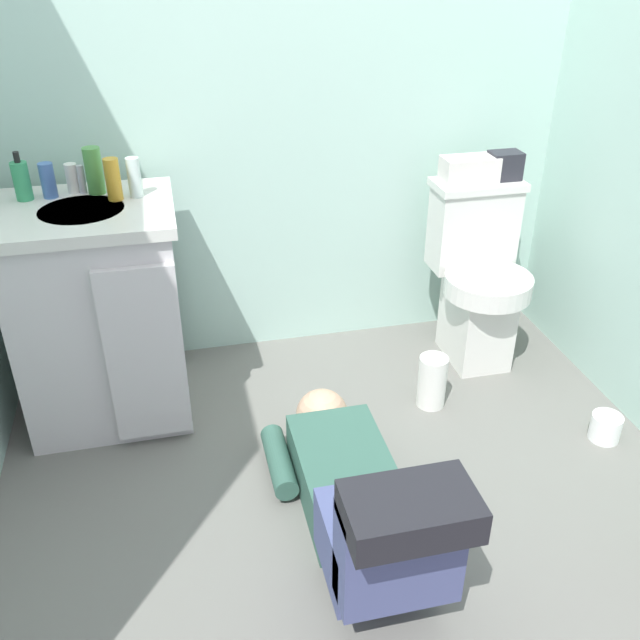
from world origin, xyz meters
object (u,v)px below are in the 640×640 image
Objects in this scene: person_plumber at (360,497)px; toiletry_bag at (505,166)px; toilet_paper_roll at (605,427)px; bottle_white at (72,178)px; bottle_amber at (113,179)px; vanity_cabinet at (101,313)px; bottle_green at (94,171)px; bottle_clear at (134,177)px; tissue_box at (469,169)px; toilet at (477,277)px; paper_towel_roll at (432,381)px; bottle_blue at (48,180)px; faucet at (82,180)px; soap_dispenser at (22,180)px.

toiletry_bag is (0.87, 1.01, 0.63)m from person_plumber.
person_plumber reaches higher than toilet_paper_roll.
bottle_white is at bearing 179.52° from toiletry_bag.
vanity_cabinet is at bearing -152.24° from bottle_amber.
bottle_green is 1.17× the size of bottle_clear.
tissue_box is at bearing 110.92° from toilet_paper_roll.
bottle_clear is (-1.42, -0.08, 0.08)m from toiletry_bag.
toilet is at bearing -0.49° from bottle_clear.
person_plumber is at bearing -55.88° from bottle_amber.
bottle_clear reaches higher than toilet.
bottle_amber is 0.67× the size of paper_towel_roll.
bottle_blue is 1.57m from paper_towel_roll.
vanity_cabinet is 0.47m from faucet.
toilet_paper_roll is (1.01, 0.26, -0.13)m from person_plumber.
tissue_box is at bearing 180.00° from toiletry_bag.
bottle_green is at bearing 124.42° from person_plumber.
toilet_paper_roll is at bearing -22.01° from bottle_amber.
vanity_cabinet is 0.50m from bottle_green.
bottle_white is 0.23m from bottle_clear.
soap_dispenser is at bearing 164.44° from paper_towel_roll.
soap_dispenser reaches higher than bottle_white.
person_plumber reaches higher than paper_towel_roll.
paper_towel_roll is (-0.30, -0.32, -0.26)m from toilet.
bottle_amber reaches higher than bottle_blue.
soap_dispenser is at bearing -179.25° from toiletry_bag.
bottle_blue is 0.84× the size of bottle_amber.
vanity_cabinet is 5.76× the size of bottle_amber.
bottle_amber is 0.07m from bottle_clear.
toilet is 0.44m from tissue_box.
bottle_blue is 0.23m from bottle_amber.
bottle_blue is at bearing 161.28° from bottle_amber.
toiletry_bag is 1.50m from bottle_amber.
bottle_clear is at bearing 179.51° from toilet.
bottle_green is (-1.56, -0.01, 0.10)m from toiletry_bag.
toilet_paper_roll is at bearing -23.26° from faucet.
bottle_amber is at bearing -179.90° from toilet.
bottle_green is 0.11m from bottle_amber.
bottle_clear is (0.21, -0.09, 0.02)m from bottle_white.
bottle_clear is at bearing -11.83° from bottle_blue.
bottle_clear is 1.32m from paper_towel_roll.
bottle_amber is (0.22, -0.07, 0.01)m from bottle_blue.
paper_towel_roll is at bearing -18.01° from bottle_clear.
person_plumber is at bearing -127.51° from paper_towel_roll.
toilet_paper_roll is at bearing -79.64° from toiletry_bag.
vanity_cabinet is at bearing -33.10° from soap_dispenser.
soap_dispenser is 0.31m from bottle_amber.
tissue_box is 1.49m from bottle_white.
tissue_box reaches higher than person_plumber.
bottle_amber reaches higher than bottle_white.
toilet is 3.41× the size of tissue_box.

